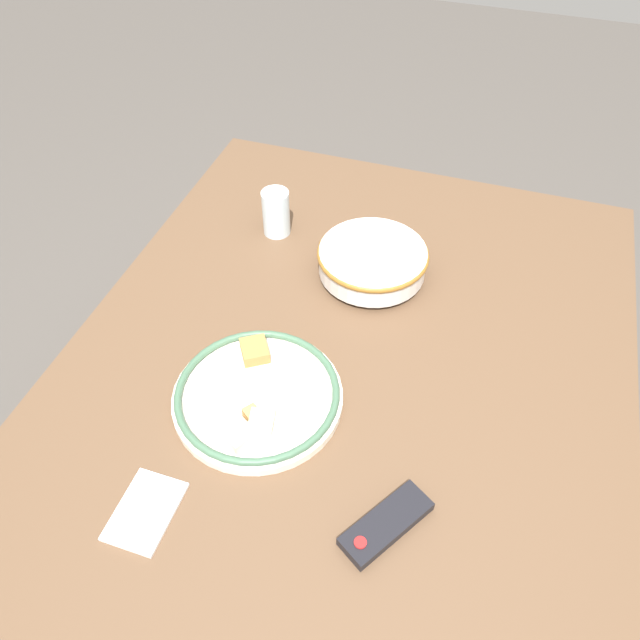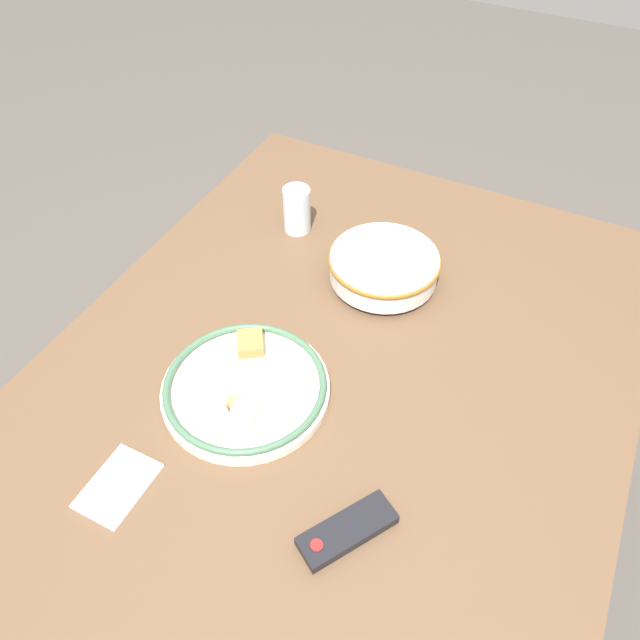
{
  "view_description": "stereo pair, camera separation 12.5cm",
  "coord_description": "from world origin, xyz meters",
  "px_view_note": "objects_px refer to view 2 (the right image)",
  "views": [
    {
      "loc": [
        0.73,
        0.2,
        1.66
      ],
      "look_at": [
        -0.09,
        -0.07,
        0.75
      ],
      "focal_mm": 35.0,
      "sensor_mm": 36.0,
      "label": 1
    },
    {
      "loc": [
        0.68,
        0.31,
        1.66
      ],
      "look_at": [
        -0.09,
        -0.07,
        0.75
      ],
      "focal_mm": 35.0,
      "sensor_mm": 36.0,
      "label": 2
    }
  ],
  "objects_px": {
    "noodle_bowl": "(384,266)",
    "drinking_glass": "(297,210)",
    "tv_remote": "(347,530)",
    "food_plate": "(245,388)"
  },
  "relations": [
    {
      "from": "food_plate",
      "to": "drinking_glass",
      "type": "height_order",
      "value": "drinking_glass"
    },
    {
      "from": "noodle_bowl",
      "to": "drinking_glass",
      "type": "height_order",
      "value": "drinking_glass"
    },
    {
      "from": "tv_remote",
      "to": "noodle_bowl",
      "type": "bearing_deg",
      "value": -40.46
    },
    {
      "from": "food_plate",
      "to": "tv_remote",
      "type": "height_order",
      "value": "food_plate"
    },
    {
      "from": "food_plate",
      "to": "drinking_glass",
      "type": "bearing_deg",
      "value": -163.2
    },
    {
      "from": "noodle_bowl",
      "to": "drinking_glass",
      "type": "xyz_separation_m",
      "value": [
        -0.08,
        -0.26,
        0.01
      ]
    },
    {
      "from": "noodle_bowl",
      "to": "food_plate",
      "type": "height_order",
      "value": "noodle_bowl"
    },
    {
      "from": "food_plate",
      "to": "drinking_glass",
      "type": "xyz_separation_m",
      "value": [
        -0.48,
        -0.14,
        0.04
      ]
    },
    {
      "from": "noodle_bowl",
      "to": "tv_remote",
      "type": "relative_size",
      "value": 1.48
    },
    {
      "from": "noodle_bowl",
      "to": "drinking_glass",
      "type": "relative_size",
      "value": 2.18
    }
  ]
}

